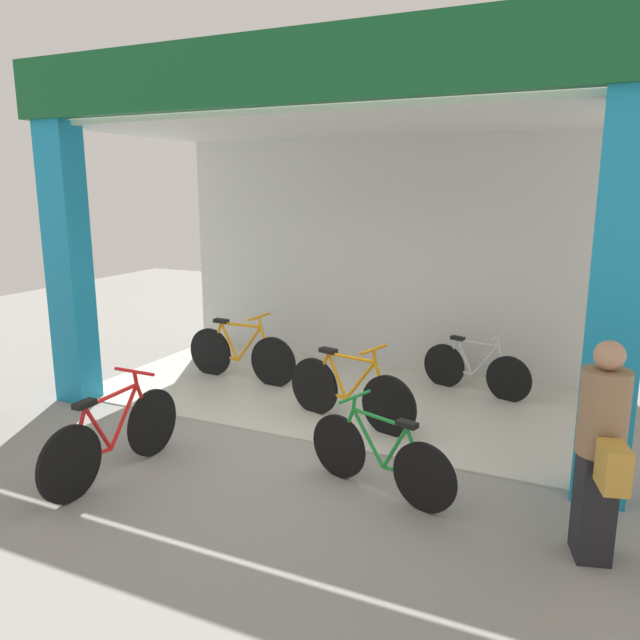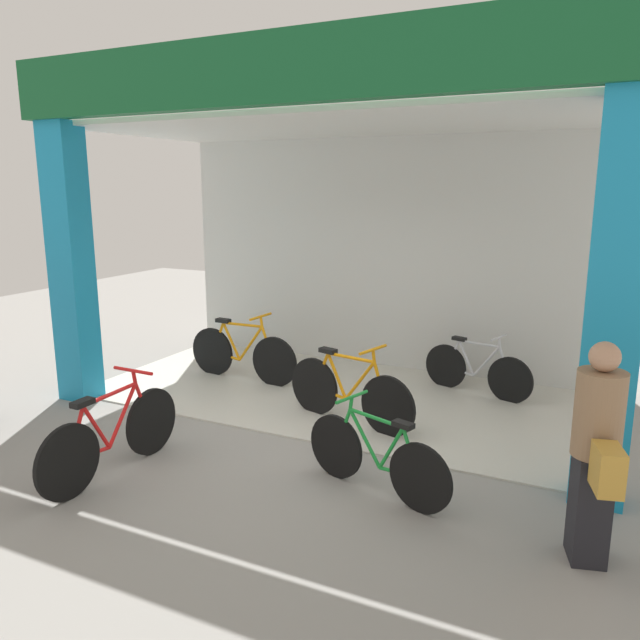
{
  "view_description": "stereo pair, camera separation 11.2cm",
  "coord_description": "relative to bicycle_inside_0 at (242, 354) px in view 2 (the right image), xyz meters",
  "views": [
    {
      "loc": [
        2.9,
        -5.48,
        2.65
      ],
      "look_at": [
        0.0,
        0.76,
        1.15
      ],
      "focal_mm": 34.65,
      "sensor_mm": 36.0,
      "label": 1
    },
    {
      "loc": [
        3.0,
        -5.43,
        2.65
      ],
      "look_at": [
        0.0,
        0.76,
        1.15
      ],
      "focal_mm": 34.65,
      "sensor_mm": 36.0,
      "label": 2
    }
  ],
  "objects": [
    {
      "name": "ground_plane",
      "position": [
        1.55,
        -1.49,
        -0.38
      ],
      "size": [
        20.93,
        20.93,
        0.0
      ],
      "primitive_type": "plane",
      "color": "gray",
      "rests_on": "ground"
    },
    {
      "name": "shop_facade",
      "position": [
        1.55,
        0.19,
        1.81
      ],
      "size": [
        6.66,
        3.36,
        4.03
      ],
      "color": "beige",
      "rests_on": "ground"
    },
    {
      "name": "bicycle_inside_0",
      "position": [
        0.0,
        0.0,
        0.0
      ],
      "size": [
        1.74,
        0.48,
        0.96
      ],
      "color": "black",
      "rests_on": "ground"
    },
    {
      "name": "bicycle_inside_1",
      "position": [
        3.04,
        0.81,
        -0.05
      ],
      "size": [
        1.45,
        0.5,
        0.82
      ],
      "color": "black",
      "rests_on": "ground"
    },
    {
      "name": "bicycle_inside_2",
      "position": [
        1.96,
        -0.84,
        -0.0
      ],
      "size": [
        1.68,
        0.56,
        0.95
      ],
      "color": "black",
      "rests_on": "ground"
    },
    {
      "name": "bicycle_parked_0",
      "position": [
        0.48,
        -2.94,
        -0.01
      ],
      "size": [
        0.47,
        1.72,
        0.94
      ],
      "color": "black",
      "rests_on": "ground"
    },
    {
      "name": "bicycle_parked_1",
      "position": [
        2.81,
        -2.21,
        -0.05
      ],
      "size": [
        1.47,
        0.53,
        0.84
      ],
      "color": "black",
      "rests_on": "ground"
    },
    {
      "name": "pedestrian_1",
      "position": [
        4.54,
        -2.49,
        0.45
      ],
      "size": [
        0.41,
        0.67,
        1.63
      ],
      "color": "black",
      "rests_on": "ground"
    }
  ]
}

